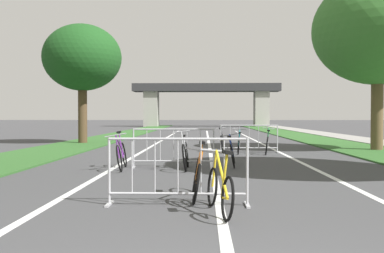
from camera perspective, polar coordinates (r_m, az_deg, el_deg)
grass_verge_left at (r=30.35m, az=-9.76°, el=-1.22°), size 2.83×66.81×0.05m
grass_verge_right at (r=30.45m, az=13.85°, el=-1.23°), size 2.83×66.81×0.05m
sidewalk_path_right at (r=31.07m, az=18.31°, el=-1.18°), size 2.12×66.81×0.08m
lane_stripe_center at (r=21.76m, az=2.23°, el=-2.27°), size 0.14×38.65×0.01m
lane_stripe_right_lane at (r=21.95m, az=9.14°, el=-2.25°), size 0.14×38.65×0.01m
lane_stripe_left_lane at (r=21.90m, az=-4.70°, el=-2.25°), size 0.14×38.65×0.01m
overpass_bridge at (r=57.67m, az=1.85°, el=3.96°), size 19.10×3.23×5.59m
tree_left_cypress_far at (r=22.82m, az=-14.05°, el=8.60°), size 3.89×3.89×5.96m
tree_right_oak_near at (r=19.23m, az=22.98°, el=11.45°), size 5.11×5.11×6.97m
crowd_barrier_nearest at (r=6.83m, az=-1.85°, el=-5.92°), size 2.20×0.45×1.05m
crowd_barrier_second at (r=11.75m, az=-2.41°, el=-2.86°), size 2.21×0.50×1.05m
crowd_barrier_third at (r=16.72m, az=7.42°, el=-1.61°), size 2.22×0.53×1.05m
bicycle_yellow_0 at (r=6.31m, az=3.62°, el=-8.03°), size 0.49×1.59×0.92m
bicycle_green_1 at (r=16.34m, az=9.72°, el=-2.22°), size 0.56×1.72×0.96m
bicycle_black_2 at (r=17.17m, az=3.95°, el=-2.03°), size 0.44×1.75×0.95m
bicycle_silver_3 at (r=11.37m, az=-0.87°, el=-3.68°), size 0.43×1.67×1.04m
bicycle_teal_4 at (r=16.30m, az=6.08°, el=-2.24°), size 0.55×1.68×0.92m
bicycle_purple_5 at (r=11.55m, az=-9.14°, el=-3.61°), size 0.53×1.75×0.99m
bicycle_blue_6 at (r=12.20m, az=5.25°, el=-3.41°), size 0.43×1.75×0.89m
bicycle_orange_7 at (r=7.41m, az=0.64°, el=-6.53°), size 0.53×1.72×0.96m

